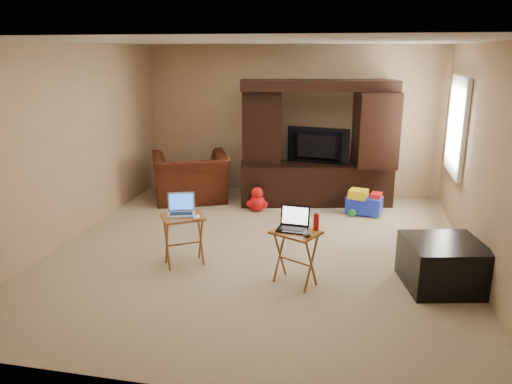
% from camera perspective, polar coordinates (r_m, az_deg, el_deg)
% --- Properties ---
extents(floor, '(5.50, 5.50, 0.00)m').
position_cam_1_polar(floor, '(6.31, 0.37, -6.51)').
color(floor, tan).
rests_on(floor, ground).
extents(ceiling, '(5.50, 5.50, 0.00)m').
position_cam_1_polar(ceiling, '(5.83, 0.42, 16.84)').
color(ceiling, silver).
rests_on(ceiling, ground).
extents(wall_back, '(5.00, 0.00, 5.00)m').
position_cam_1_polar(wall_back, '(8.62, 4.05, 8.19)').
color(wall_back, tan).
rests_on(wall_back, ground).
extents(wall_front, '(5.00, 0.00, 5.00)m').
position_cam_1_polar(wall_front, '(3.38, -8.89, -4.31)').
color(wall_front, tan).
rests_on(wall_front, ground).
extents(wall_left, '(0.00, 5.50, 5.50)m').
position_cam_1_polar(wall_left, '(6.88, -20.57, 5.23)').
color(wall_left, tan).
rests_on(wall_left, ground).
extents(wall_right, '(0.00, 5.50, 5.50)m').
position_cam_1_polar(wall_right, '(5.98, 24.62, 3.31)').
color(wall_right, tan).
rests_on(wall_right, ground).
extents(window_pane, '(0.00, 1.20, 1.20)m').
position_cam_1_polar(window_pane, '(7.45, 22.12, 7.00)').
color(window_pane, white).
rests_on(window_pane, ground).
extents(window_frame, '(0.06, 1.14, 1.34)m').
position_cam_1_polar(window_frame, '(7.45, 21.97, 7.02)').
color(window_frame, white).
rests_on(window_frame, ground).
extents(entertainment_center, '(2.48, 1.10, 1.97)m').
position_cam_1_polar(entertainment_center, '(7.98, 6.95, 5.55)').
color(entertainment_center, black).
rests_on(entertainment_center, floor).
extents(television, '(1.01, 0.29, 0.57)m').
position_cam_1_polar(television, '(7.95, 6.91, 5.20)').
color(television, black).
rests_on(television, entertainment_center).
extents(recliner, '(1.51, 1.43, 0.78)m').
position_cam_1_polar(recliner, '(8.26, -7.48, 1.64)').
color(recliner, '#4A1E0F').
rests_on(recliner, floor).
extents(child_rocker, '(0.51, 0.56, 0.58)m').
position_cam_1_polar(child_rocker, '(8.19, 0.30, 0.97)').
color(child_rocker, '#187A86').
rests_on(child_rocker, floor).
extents(plush_toy, '(0.35, 0.29, 0.39)m').
position_cam_1_polar(plush_toy, '(7.68, 0.14, -0.81)').
color(plush_toy, red).
rests_on(plush_toy, floor).
extents(push_toy, '(0.60, 0.49, 0.39)m').
position_cam_1_polar(push_toy, '(7.69, 12.27, -1.13)').
color(push_toy, '#1C35E3').
rests_on(push_toy, floor).
extents(ottoman, '(0.92, 0.92, 0.49)m').
position_cam_1_polar(ottoman, '(5.63, 20.57, -7.73)').
color(ottoman, black).
rests_on(ottoman, floor).
extents(tray_table_left, '(0.58, 0.55, 0.59)m').
position_cam_1_polar(tray_table_left, '(5.82, -8.24, -5.51)').
color(tray_table_left, '#A35527').
rests_on(tray_table_left, floor).
extents(tray_table_right, '(0.57, 0.53, 0.59)m').
position_cam_1_polar(tray_table_right, '(5.32, 4.51, -7.51)').
color(tray_table_right, '#9E6326').
rests_on(tray_table_right, floor).
extents(laptop_left, '(0.37, 0.34, 0.24)m').
position_cam_1_polar(laptop_left, '(5.72, -8.59, -1.50)').
color(laptop_left, '#A3A3A7').
rests_on(laptop_left, tray_table_left).
extents(laptop_right, '(0.33, 0.29, 0.24)m').
position_cam_1_polar(laptop_right, '(5.19, 4.20, -3.17)').
color(laptop_right, black).
rests_on(laptop_right, tray_table_right).
extents(mouse_left, '(0.09, 0.13, 0.05)m').
position_cam_1_polar(mouse_left, '(5.59, -6.78, -2.88)').
color(mouse_left, white).
rests_on(mouse_left, tray_table_left).
extents(mouse_right, '(0.11, 0.14, 0.05)m').
position_cam_1_polar(mouse_right, '(5.08, 5.87, -4.81)').
color(mouse_right, '#404045').
rests_on(mouse_right, tray_table_right).
extents(water_bottle, '(0.06, 0.06, 0.18)m').
position_cam_1_polar(water_bottle, '(5.23, 6.88, -3.41)').
color(water_bottle, red).
rests_on(water_bottle, tray_table_right).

